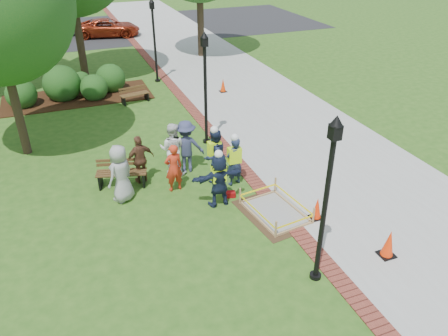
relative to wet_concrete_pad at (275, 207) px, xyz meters
name	(u,v)px	position (x,y,z in m)	size (l,w,h in m)	color
ground	(223,220)	(-1.56, 0.25, -0.23)	(100.00, 100.00, 0.00)	#285116
sidewalk	(243,90)	(3.44, 10.25, -0.22)	(6.00, 60.00, 0.02)	#9E9E99
brick_edging	(182,98)	(0.19, 10.25, -0.22)	(0.50, 60.00, 0.03)	maroon
mulch_bed	(78,97)	(-4.56, 12.25, -0.21)	(7.00, 3.00, 0.05)	#381E0F
parking_lot	(100,30)	(-1.56, 27.25, -0.23)	(36.00, 12.00, 0.01)	black
wet_concrete_pad	(275,207)	(0.00, 0.00, 0.00)	(1.99, 2.50, 0.55)	#47331E
bench_near	(122,178)	(-3.93, 3.23, 0.04)	(1.69, 0.93, 0.87)	brown
bench_far	(135,98)	(-2.06, 10.56, 0.00)	(1.42, 0.71, 0.73)	brown
cone_front	(389,244)	(1.82, -2.74, 0.15)	(0.41, 0.41, 0.80)	black
cone_back	(317,209)	(1.00, -0.66, 0.10)	(0.35, 0.35, 0.69)	black
cone_far	(223,86)	(2.38, 10.39, 0.10)	(0.35, 0.35, 0.69)	black
toolbox	(230,194)	(-0.93, 1.32, -0.14)	(0.36, 0.20, 0.18)	maroon
lamp_near	(327,192)	(-0.31, -2.75, 2.25)	(0.28, 0.28, 4.26)	black
lamp_mid	(205,81)	(-0.31, 5.25, 2.25)	(0.28, 0.28, 4.26)	black
lamp_far	(154,35)	(-0.31, 13.25, 2.25)	(0.28, 0.28, 4.26)	black
shrub_a	(24,106)	(-7.03, 11.93, -0.23)	(1.41, 1.41, 1.41)	#144917
shrub_b	(65,99)	(-5.19, 12.29, -0.23)	(1.78, 1.78, 1.78)	#144917
shrub_c	(96,99)	(-3.78, 11.74, -0.23)	(1.30, 1.30, 1.30)	#144917
shrub_d	(112,90)	(-2.84, 12.67, -0.23)	(1.48, 1.48, 1.48)	#144917
shrub_e	(83,89)	(-4.23, 13.41, -0.23)	(0.99, 0.99, 0.99)	#144917
casual_person_a	(121,174)	(-4.05, 2.39, 0.69)	(0.70, 0.66, 1.85)	#949494
casual_person_b	(174,168)	(-2.41, 2.35, 0.57)	(0.55, 0.39, 1.61)	red
casual_person_c	(173,149)	(-2.15, 3.40, 0.69)	(0.70, 0.62, 1.84)	silver
casual_person_d	(140,159)	(-3.28, 3.25, 0.59)	(0.59, 0.46, 1.65)	brown
casual_person_e	(186,147)	(-1.67, 3.40, 0.69)	(0.67, 0.51, 1.85)	#323759
hivis_worker_a	(219,178)	(-1.38, 1.06, 0.69)	(0.55, 0.36, 1.86)	#192341
hivis_worker_b	(234,160)	(-0.49, 1.99, 0.67)	(0.61, 0.48, 1.82)	#182C40
hivis_worker_c	(214,154)	(-1.00, 2.45, 0.74)	(0.69, 0.61, 1.97)	#171C3C
parked_car_a	(4,43)	(-8.49, 25.66, -0.23)	(4.41, 1.92, 1.44)	#2A292C
parked_car_b	(49,38)	(-5.39, 26.13, -0.23)	(4.76, 2.07, 1.55)	#9A9A9F
parked_car_c	(109,36)	(-1.20, 24.86, -0.23)	(4.29, 1.86, 1.40)	maroon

